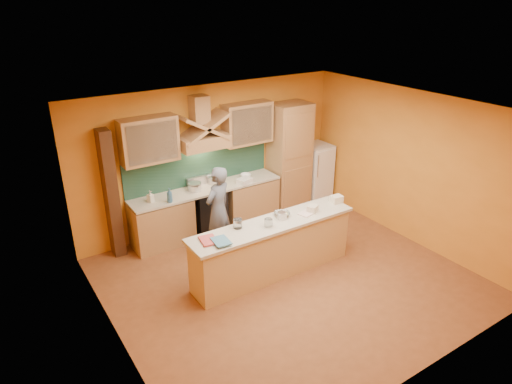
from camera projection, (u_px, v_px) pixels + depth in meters
floor at (288, 279)px, 7.49m from camera, size 5.50×5.00×0.01m
ceiling at (293, 111)px, 6.37m from camera, size 5.50×5.00×0.01m
wall_back at (212, 157)px, 8.84m from camera, size 5.50×0.02×2.80m
wall_front at (428, 282)px, 5.01m from camera, size 5.50×0.02×2.80m
wall_left at (110, 254)px, 5.55m from camera, size 0.02×5.00×2.80m
wall_right at (410, 167)px, 8.31m from camera, size 0.02×5.00×2.80m
base_cabinet_left at (162, 223)px, 8.38m from camera, size 1.10×0.60×0.86m
base_cabinet_right at (249, 200)px, 9.33m from camera, size 1.10×0.60×0.86m
counter_top at (207, 189)px, 8.66m from camera, size 3.00×0.62×0.04m
stove at (208, 210)px, 8.84m from camera, size 0.60×0.58×0.90m
backsplash at (199, 167)px, 8.74m from camera, size 3.00×0.03×0.70m
range_hood at (203, 142)px, 8.33m from camera, size 0.92×0.50×0.24m
hood_chimney at (199, 109)px, 8.18m from camera, size 0.30×0.30×0.50m
upper_cabinet_left at (149, 140)px, 7.82m from camera, size 1.00×0.35×0.80m
upper_cabinet_right at (247, 123)px, 8.82m from camera, size 1.00×0.35×0.80m
pantry_column at (289, 158)px, 9.54m from camera, size 0.80×0.60×2.30m
fridge at (315, 173)px, 10.12m from camera, size 0.58×0.60×1.30m
trim_column_left at (111, 195)px, 7.80m from camera, size 0.20×0.30×2.30m
island_body at (273, 250)px, 7.49m from camera, size 2.80×0.55×0.88m
island_top at (273, 224)px, 7.30m from camera, size 2.90×0.62×0.05m
person at (218, 210)px, 8.06m from camera, size 0.68×0.57×1.60m
pot_large at (195, 188)px, 8.53m from camera, size 0.28×0.28×0.14m
pot_small at (213, 181)px, 8.82m from camera, size 0.26×0.26×0.15m
soap_bottle_a at (150, 196)px, 8.03m from camera, size 0.13×0.13×0.21m
soap_bottle_b at (170, 195)px, 8.01m from camera, size 0.12×0.12×0.27m
bowl_back at (246, 176)px, 9.14m from camera, size 0.25×0.25×0.07m
dish_rack at (245, 181)px, 8.85m from camera, size 0.32×0.28×0.10m
book_lower at (201, 242)px, 6.70m from camera, size 0.28×0.35×0.03m
book_upper at (214, 243)px, 6.63m from camera, size 0.26×0.34×0.02m
jar_large at (238, 224)px, 7.10m from camera, size 0.14×0.14×0.15m
jar_small at (268, 223)px, 7.15m from camera, size 0.14×0.14×0.13m
kitchen_scale at (282, 216)px, 7.39m from camera, size 0.16×0.16×0.11m
mixing_bowl at (282, 214)px, 7.50m from camera, size 0.33×0.33×0.06m
cloth at (307, 213)px, 7.58m from camera, size 0.30×0.26×0.02m
grocery_bag_a at (313, 209)px, 7.63m from camera, size 0.22×0.20×0.11m
grocery_bag_b at (337, 199)px, 7.98m from camera, size 0.21×0.17×0.12m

